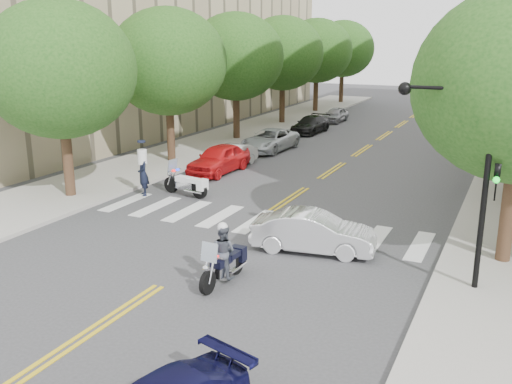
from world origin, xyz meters
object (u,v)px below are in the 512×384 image
Objects in this scene: officer_standing at (143,174)px; convertible at (313,232)px; motorcycle_parked at (189,184)px; motorcycle_police at (224,256)px.

convertible is at bearing 24.48° from officer_standing.
officer_standing is (-1.88, -0.76, 0.46)m from motorcycle_parked.
convertible is (1.50, 3.42, -0.15)m from motorcycle_police.
officer_standing reaches higher than motorcycle_police.
officer_standing is at bearing 121.87° from motorcycle_parked.
motorcycle_police is 0.93× the size of motorcycle_parked.
convertible is (7.29, -3.97, 0.12)m from motorcycle_parked.
motorcycle_police is 0.56× the size of convertible.
motorcycle_police is 3.74m from convertible.
motorcycle_police is at bearing 147.37° from convertible.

